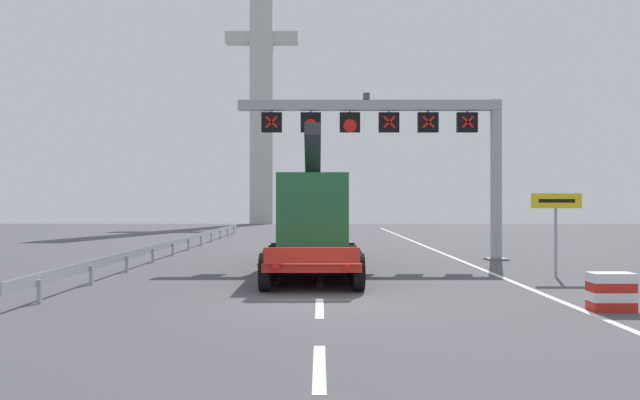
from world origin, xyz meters
TOP-DOWN VIEW (x-y plane):
  - ground at (0.00, 0.00)m, footprint 112.00×112.00m
  - lane_markings at (-0.02, 16.35)m, footprint 0.20×47.29m
  - edge_line_right at (6.20, 12.00)m, footprint 0.20×63.00m
  - overhead_lane_gantry at (3.66, 10.73)m, footprint 12.01×0.90m
  - heavy_haul_truck_red at (-0.29, 9.07)m, footprint 3.05×14.07m
  - exit_sign_yellow at (8.10, 4.75)m, footprint 1.72×0.15m
  - crash_barrier_striped at (6.86, -1.36)m, footprint 1.00×0.50m
  - guardrail_left at (-7.18, 15.99)m, footprint 0.13×35.98m
  - bridge_pylon_distant at (-7.24, 56.07)m, footprint 9.00×2.00m

SIDE VIEW (x-z plane):
  - ground at x=0.00m, z-range 0.00..0.00m
  - edge_line_right at x=6.20m, z-range 0.00..0.01m
  - lane_markings at x=-0.02m, z-range 0.00..0.01m
  - crash_barrier_striped at x=6.86m, z-range 0.00..0.90m
  - guardrail_left at x=-7.18m, z-range 0.18..0.94m
  - heavy_haul_truck_red at x=-0.29m, z-range -0.66..4.64m
  - exit_sign_yellow at x=8.10m, z-range 0.77..3.65m
  - overhead_lane_gantry at x=3.66m, z-range 2.10..9.56m
  - bridge_pylon_distant at x=-7.24m, z-range 0.39..37.58m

